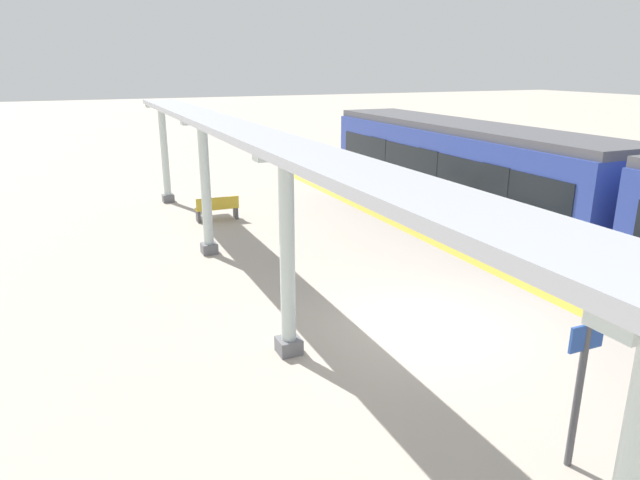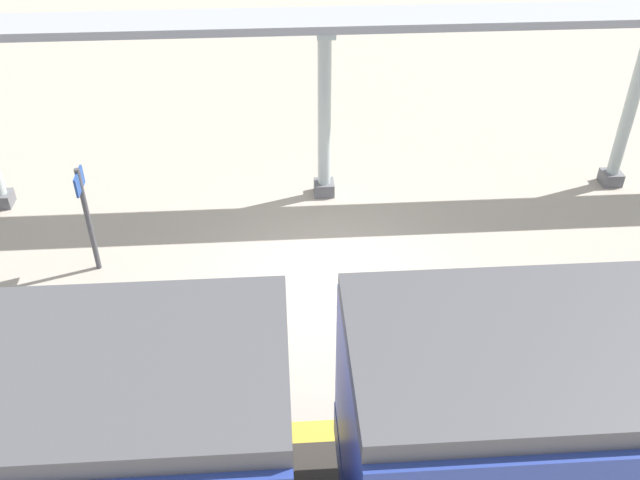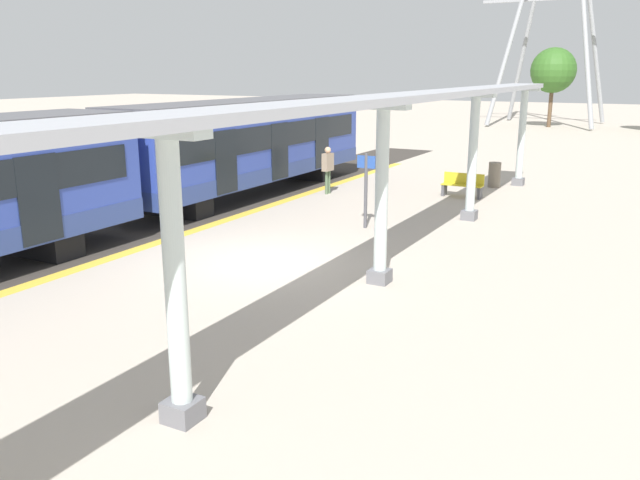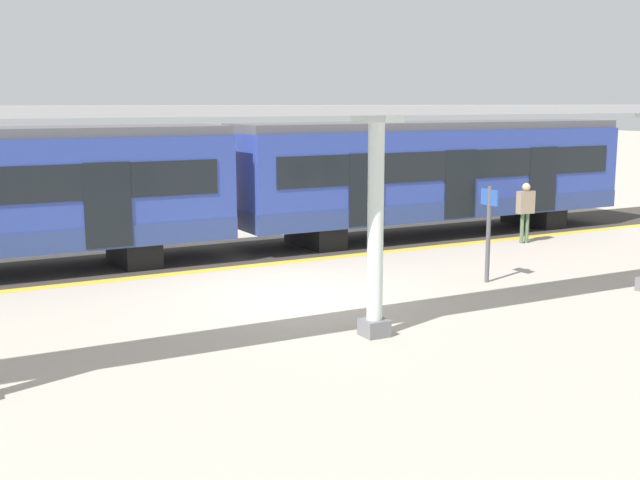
{
  "view_description": "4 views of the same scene",
  "coord_description": "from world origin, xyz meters",
  "px_view_note": "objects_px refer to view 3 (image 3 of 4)",
  "views": [
    {
      "loc": [
        6.6,
        9.13,
        5.31
      ],
      "look_at": [
        1.72,
        -1.97,
        1.56
      ],
      "focal_mm": 32.03,
      "sensor_mm": 36.0,
      "label": 1
    },
    {
      "loc": [
        -10.26,
        0.87,
        8.47
      ],
      "look_at": [
        -0.26,
        0.21,
        1.21
      ],
      "focal_mm": 39.64,
      "sensor_mm": 36.0,
      "label": 2
    },
    {
      "loc": [
        8.46,
        -12.68,
        4.5
      ],
      "look_at": [
        2.13,
        -0.9,
        1.02
      ],
      "focal_mm": 36.57,
      "sensor_mm": 36.0,
      "label": 3
    },
    {
      "loc": [
        14.67,
        -7.38,
        4.05
      ],
      "look_at": [
        -0.13,
        0.59,
        1.15
      ],
      "focal_mm": 44.81,
      "sensor_mm": 36.0,
      "label": 4
    }
  ],
  "objects_px": {
    "canopy_pillar_fourth": "(473,157)",
    "passenger_waiting_near_edge": "(328,165)",
    "canopy_pillar_third": "(381,195)",
    "canopy_pillar_fifth": "(522,137)",
    "canopy_pillar_second": "(175,281)",
    "trash_bin": "(494,175)",
    "platform_info_sign": "(366,183)",
    "train_far_carriage": "(249,145)",
    "bench_mid_platform": "(463,185)"
  },
  "relations": [
    {
      "from": "trash_bin",
      "to": "passenger_waiting_near_edge",
      "type": "xyz_separation_m",
      "value": [
        -5.16,
        -4.41,
        0.61
      ]
    },
    {
      "from": "bench_mid_platform",
      "to": "passenger_waiting_near_edge",
      "type": "relative_size",
      "value": 0.86
    },
    {
      "from": "passenger_waiting_near_edge",
      "to": "canopy_pillar_fifth",
      "type": "bearing_deg",
      "value": 41.91
    },
    {
      "from": "canopy_pillar_fifth",
      "to": "trash_bin",
      "type": "distance_m",
      "value": 1.88
    },
    {
      "from": "train_far_carriage",
      "to": "bench_mid_platform",
      "type": "distance_m",
      "value": 7.98
    },
    {
      "from": "canopy_pillar_second",
      "to": "platform_info_sign",
      "type": "relative_size",
      "value": 1.75
    },
    {
      "from": "canopy_pillar_fourth",
      "to": "canopy_pillar_fifth",
      "type": "relative_size",
      "value": 1.0
    },
    {
      "from": "canopy_pillar_second",
      "to": "canopy_pillar_fourth",
      "type": "height_order",
      "value": "same"
    },
    {
      "from": "canopy_pillar_second",
      "to": "canopy_pillar_fourth",
      "type": "relative_size",
      "value": 1.0
    },
    {
      "from": "trash_bin",
      "to": "passenger_waiting_near_edge",
      "type": "height_order",
      "value": "passenger_waiting_near_edge"
    },
    {
      "from": "canopy_pillar_fifth",
      "to": "platform_info_sign",
      "type": "distance_m",
      "value": 9.97
    },
    {
      "from": "canopy_pillar_fourth",
      "to": "passenger_waiting_near_edge",
      "type": "height_order",
      "value": "canopy_pillar_fourth"
    },
    {
      "from": "canopy_pillar_fifth",
      "to": "bench_mid_platform",
      "type": "bearing_deg",
      "value": -110.13
    },
    {
      "from": "train_far_carriage",
      "to": "canopy_pillar_second",
      "type": "distance_m",
      "value": 16.35
    },
    {
      "from": "canopy_pillar_fourth",
      "to": "bench_mid_platform",
      "type": "relative_size",
      "value": 2.55
    },
    {
      "from": "train_far_carriage",
      "to": "trash_bin",
      "type": "relative_size",
      "value": 13.1
    },
    {
      "from": "canopy_pillar_fifth",
      "to": "bench_mid_platform",
      "type": "height_order",
      "value": "canopy_pillar_fifth"
    },
    {
      "from": "canopy_pillar_third",
      "to": "platform_info_sign",
      "type": "distance_m",
      "value": 5.18
    },
    {
      "from": "train_far_carriage",
      "to": "trash_bin",
      "type": "xyz_separation_m",
      "value": [
        7.66,
        5.87,
        -1.34
      ]
    },
    {
      "from": "canopy_pillar_second",
      "to": "trash_bin",
      "type": "relative_size",
      "value": 3.89
    },
    {
      "from": "canopy_pillar_third",
      "to": "canopy_pillar_fifth",
      "type": "height_order",
      "value": "same"
    },
    {
      "from": "canopy_pillar_second",
      "to": "passenger_waiting_near_edge",
      "type": "bearing_deg",
      "value": 110.94
    },
    {
      "from": "trash_bin",
      "to": "passenger_waiting_near_edge",
      "type": "bearing_deg",
      "value": -139.52
    },
    {
      "from": "bench_mid_platform",
      "to": "trash_bin",
      "type": "distance_m",
      "value": 2.64
    },
    {
      "from": "canopy_pillar_fourth",
      "to": "passenger_waiting_near_edge",
      "type": "relative_size",
      "value": 2.18
    },
    {
      "from": "train_far_carriage",
      "to": "canopy_pillar_third",
      "type": "bearing_deg",
      "value": -41.41
    },
    {
      "from": "canopy_pillar_third",
      "to": "trash_bin",
      "type": "height_order",
      "value": "canopy_pillar_third"
    },
    {
      "from": "canopy_pillar_third",
      "to": "passenger_waiting_near_edge",
      "type": "height_order",
      "value": "canopy_pillar_third"
    },
    {
      "from": "canopy_pillar_third",
      "to": "canopy_pillar_fifth",
      "type": "distance_m",
      "value": 14.2
    },
    {
      "from": "canopy_pillar_third",
      "to": "canopy_pillar_fifth",
      "type": "xyz_separation_m",
      "value": [
        0.0,
        14.2,
        0.0
      ]
    },
    {
      "from": "canopy_pillar_third",
      "to": "platform_info_sign",
      "type": "bearing_deg",
      "value": 117.87
    },
    {
      "from": "train_far_carriage",
      "to": "canopy_pillar_second",
      "type": "xyz_separation_m",
      "value": [
        8.42,
        -14.01,
        0.12
      ]
    },
    {
      "from": "train_far_carriage",
      "to": "platform_info_sign",
      "type": "relative_size",
      "value": 5.88
    },
    {
      "from": "canopy_pillar_fifth",
      "to": "passenger_waiting_near_edge",
      "type": "relative_size",
      "value": 2.18
    },
    {
      "from": "canopy_pillar_fourth",
      "to": "passenger_waiting_near_edge",
      "type": "distance_m",
      "value": 6.25
    },
    {
      "from": "bench_mid_platform",
      "to": "canopy_pillar_fifth",
      "type": "bearing_deg",
      "value": 69.87
    },
    {
      "from": "train_far_carriage",
      "to": "passenger_waiting_near_edge",
      "type": "height_order",
      "value": "train_far_carriage"
    },
    {
      "from": "train_far_carriage",
      "to": "canopy_pillar_fifth",
      "type": "relative_size",
      "value": 3.36
    },
    {
      "from": "train_far_carriage",
      "to": "canopy_pillar_second",
      "type": "height_order",
      "value": "canopy_pillar_second"
    },
    {
      "from": "bench_mid_platform",
      "to": "canopy_pillar_third",
      "type": "bearing_deg",
      "value": -83.17
    },
    {
      "from": "canopy_pillar_fourth",
      "to": "train_far_carriage",
      "type": "bearing_deg",
      "value": 177.52
    },
    {
      "from": "canopy_pillar_fourth",
      "to": "bench_mid_platform",
      "type": "xyz_separation_m",
      "value": [
        -1.28,
        3.64,
        -1.51
      ]
    },
    {
      "from": "canopy_pillar_fifth",
      "to": "train_far_carriage",
      "type": "bearing_deg",
      "value": -141.19
    },
    {
      "from": "canopy_pillar_second",
      "to": "passenger_waiting_near_edge",
      "type": "distance_m",
      "value": 16.59
    },
    {
      "from": "canopy_pillar_second",
      "to": "trash_bin",
      "type": "xyz_separation_m",
      "value": [
        -0.76,
        19.88,
        -1.46
      ]
    },
    {
      "from": "canopy_pillar_fourth",
      "to": "platform_info_sign",
      "type": "height_order",
      "value": "canopy_pillar_fourth"
    },
    {
      "from": "canopy_pillar_second",
      "to": "canopy_pillar_fifth",
      "type": "distance_m",
      "value": 20.79
    },
    {
      "from": "train_far_carriage",
      "to": "canopy_pillar_fifth",
      "type": "distance_m",
      "value": 10.81
    },
    {
      "from": "canopy_pillar_fifth",
      "to": "platform_info_sign",
      "type": "relative_size",
      "value": 1.75
    },
    {
      "from": "passenger_waiting_near_edge",
      "to": "bench_mid_platform",
      "type": "bearing_deg",
      "value": 21.39
    }
  ]
}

